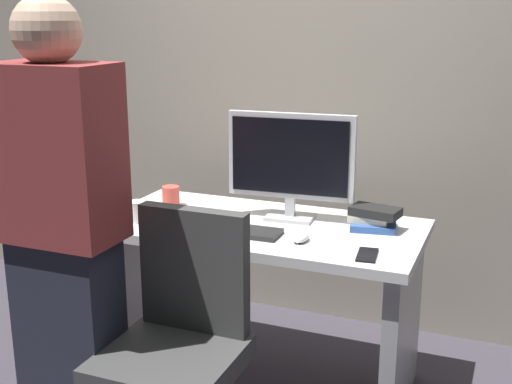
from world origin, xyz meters
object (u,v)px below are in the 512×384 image
cup_near_keyboard (137,211)px  book_stack (373,218)px  person_at_desk (64,241)px  monitor (291,160)px  office_chair (178,363)px  keyboard (228,229)px  cup_by_monitor (171,196)px  cell_phone (367,255)px  desk (260,275)px  mouse (301,237)px

cup_near_keyboard → book_stack: bearing=16.7°
person_at_desk → monitor: person_at_desk is taller
office_chair → book_stack: 0.99m
person_at_desk → keyboard: size_ratio=3.81×
office_chair → book_stack: (0.48, 0.79, 0.34)m
keyboard → office_chair: bearing=-86.0°
cup_by_monitor → cell_phone: bearing=-17.1°
desk → cell_phone: size_ratio=9.30×
monitor → mouse: 0.37m
cell_phone → desk: bearing=150.7°
desk → mouse: bearing=-33.5°
monitor → keyboard: bearing=-124.3°
person_at_desk → monitor: bearing=59.4°
person_at_desk → keyboard: bearing=61.1°
mouse → cup_near_keyboard: bearing=-178.5°
mouse → cell_phone: (0.27, -0.06, -0.01)m
mouse → keyboard: bearing=179.7°
mouse → cup_by_monitor: size_ratio=1.09×
cup_near_keyboard → office_chair: bearing=-47.9°
desk → cup_near_keyboard: 0.59m
desk → cell_phone: (0.50, -0.21, 0.23)m
person_at_desk → cup_near_keyboard: person_at_desk is taller
mouse → book_stack: book_stack is taller
desk → office_chair: 0.68m
mouse → cell_phone: mouse is taller
book_stack → cup_near_keyboard: bearing=-163.3°
monitor → cup_near_keyboard: bearing=-154.9°
cup_by_monitor → monitor: bearing=1.4°
person_at_desk → cup_near_keyboard: (-0.08, 0.58, -0.07)m
monitor → keyboard: size_ratio=1.26×
mouse → office_chair: bearing=-115.7°
keyboard → book_stack: (0.53, 0.26, 0.03)m
monitor → cup_by_monitor: size_ratio=5.87×
cup_near_keyboard → cell_phone: (0.99, -0.04, -0.04)m
monitor → cell_phone: (0.41, -0.32, -0.25)m
cup_near_keyboard → cell_phone: size_ratio=0.62×
desk → book_stack: book_stack is taller
desk → keyboard: 0.29m
person_at_desk → keyboard: (0.33, 0.60, -0.10)m
cup_near_keyboard → cup_by_monitor: 0.26m
cup_near_keyboard → desk: bearing=18.8°
mouse → cup_by_monitor: 0.74m
desk → cup_by_monitor: (-0.48, 0.09, 0.27)m
office_chair → cup_near_keyboard: office_chair is taller
person_at_desk → mouse: size_ratio=16.39×
cell_phone → mouse: bearing=161.1°
monitor → person_at_desk: bearing=-120.6°
cup_near_keyboard → cup_by_monitor: (0.02, 0.26, 0.00)m
office_chair → mouse: (0.26, 0.53, 0.32)m
person_at_desk → cup_by_monitor: (-0.06, 0.84, -0.07)m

